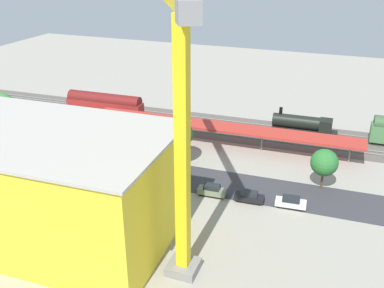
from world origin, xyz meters
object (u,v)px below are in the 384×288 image
at_px(freight_coach_far, 105,105).
at_px(tower_crane, 179,115).
at_px(parked_car_2, 212,191).
at_px(platform_canopy_near, 222,127).
at_px(parked_car_4, 141,178).
at_px(parked_car_6, 81,165).
at_px(parked_car_5, 106,170).
at_px(parked_car_1, 249,197).
at_px(box_truck_0, 134,174).
at_px(box_truck_1, 128,172).
at_px(locomotive, 305,125).
at_px(parked_car_0, 291,203).
at_px(parked_car_3, 176,183).
at_px(street_tree_3, 76,121).
at_px(traffic_light, 57,125).
at_px(construction_building, 46,185).
at_px(street_tree_4, 176,134).
at_px(street_tree_0, 160,142).
at_px(street_tree_1, 324,163).
at_px(street_tree_2, 2,107).

xyz_separation_m(freight_coach_far, tower_crane, (-35.14, 40.80, 16.36)).
height_order(freight_coach_far, parked_car_2, freight_coach_far).
distance_m(platform_canopy_near, freight_coach_far, 30.30).
distance_m(parked_car_4, parked_car_6, 12.29).
xyz_separation_m(parked_car_5, tower_crane, (-20.61, 16.47, 18.71)).
bearing_deg(parked_car_1, box_truck_0, 3.22).
bearing_deg(box_truck_1, freight_coach_far, -52.46).
relative_size(locomotive, parked_car_6, 2.87).
height_order(parked_car_0, parked_car_3, parked_car_0).
height_order(street_tree_3, traffic_light, street_tree_3).
height_order(freight_coach_far, tower_crane, tower_crane).
bearing_deg(parked_car_1, box_truck_1, 1.53).
xyz_separation_m(construction_building, street_tree_4, (-8.43, -25.24, -1.44)).
distance_m(parked_car_0, parked_car_2, 12.36).
xyz_separation_m(parked_car_3, street_tree_0, (6.19, -7.57, 3.31)).
bearing_deg(parked_car_6, parked_car_0, -179.42).
bearing_deg(street_tree_1, street_tree_0, 0.91).
distance_m(parked_car_6, tower_crane, 36.04).
distance_m(box_truck_0, box_truck_1, 1.48).
relative_size(construction_building, street_tree_0, 5.41).
xyz_separation_m(parked_car_4, box_truck_1, (2.27, 0.32, 0.88)).
bearing_deg(locomotive, platform_canopy_near, 38.92).
xyz_separation_m(parked_car_0, parked_car_1, (6.31, 0.65, 0.01)).
relative_size(parked_car_6, street_tree_3, 0.65).
bearing_deg(platform_canopy_near, box_truck_0, 65.45).
bearing_deg(locomotive, freight_coach_far, 8.40).
bearing_deg(street_tree_4, platform_canopy_near, -115.91).
distance_m(parked_car_3, traffic_light, 30.01).
height_order(parked_car_5, box_truck_1, box_truck_1).
bearing_deg(parked_car_5, parked_car_0, -179.05).
bearing_deg(locomotive, box_truck_1, 51.15).
relative_size(street_tree_3, street_tree_4, 0.83).
bearing_deg(parked_car_2, box_truck_0, 3.50).
bearing_deg(construction_building, street_tree_4, -110.05).
bearing_deg(parked_car_3, box_truck_0, 9.94).
bearing_deg(freight_coach_far, street_tree_0, 142.14).
bearing_deg(parked_car_5, tower_crane, 141.37).
distance_m(locomotive, parked_car_4, 38.97).
bearing_deg(platform_canopy_near, freight_coach_far, -10.32).
relative_size(platform_canopy_near, parked_car_4, 12.52).
bearing_deg(parked_car_4, street_tree_0, -90.28).
xyz_separation_m(parked_car_3, street_tree_3, (25.05, -9.04, 4.24)).
xyz_separation_m(parked_car_2, street_tree_1, (-16.16, -8.45, 3.86)).
distance_m(parked_car_1, parked_car_6, 30.90).
relative_size(parked_car_2, street_tree_1, 0.66).
bearing_deg(tower_crane, street_tree_3, -38.18).
relative_size(platform_canopy_near, parked_car_1, 11.65).
height_order(parked_car_6, street_tree_1, street_tree_1).
distance_m(parked_car_5, traffic_light, 17.82).
distance_m(street_tree_2, street_tree_4, 39.57).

